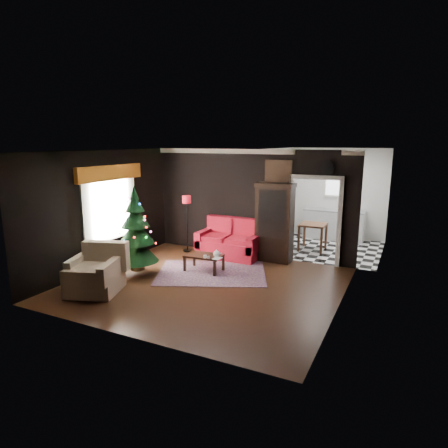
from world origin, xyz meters
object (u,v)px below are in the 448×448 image
at_px(floor_lamp, 187,224).
at_px(kitchen_table, 313,237).
at_px(christmas_tree, 136,230).
at_px(teapot, 216,254).
at_px(loveseat, 229,239).
at_px(wall_clock, 327,168).
at_px(coffee_table, 204,263).
at_px(curio_cabinet, 275,224).
at_px(armchair, 94,270).

bearing_deg(floor_lamp, kitchen_table, 31.91).
bearing_deg(kitchen_table, christmas_tree, -129.21).
bearing_deg(teapot, christmas_tree, -152.22).
relative_size(loveseat, wall_clock, 5.31).
relative_size(teapot, kitchen_table, 0.23).
distance_m(teapot, wall_clock, 3.29).
relative_size(floor_lamp, teapot, 8.77).
distance_m(loveseat, coffee_table, 1.32).
relative_size(coffee_table, kitchen_table, 1.15).
xyz_separation_m(floor_lamp, kitchen_table, (2.97, 1.85, -0.45)).
bearing_deg(teapot, floor_lamp, 142.39).
height_order(curio_cabinet, armchair, curio_cabinet).
distance_m(christmas_tree, wall_clock, 4.66).
bearing_deg(floor_lamp, loveseat, 9.58).
height_order(loveseat, christmas_tree, christmas_tree).
height_order(floor_lamp, armchair, floor_lamp).
bearing_deg(wall_clock, kitchen_table, 113.75).
height_order(loveseat, kitchen_table, loveseat).
bearing_deg(armchair, floor_lamp, 66.15).
distance_m(floor_lamp, wall_clock, 3.89).
distance_m(coffee_table, wall_clock, 3.66).
relative_size(loveseat, armchair, 1.67).
bearing_deg(teapot, armchair, -129.63).
distance_m(wall_clock, kitchen_table, 2.43).
height_order(loveseat, wall_clock, wall_clock).
bearing_deg(curio_cabinet, wall_clock, 8.53).
relative_size(loveseat, floor_lamp, 1.12).
height_order(curio_cabinet, kitchen_table, curio_cabinet).
bearing_deg(coffee_table, armchair, -123.12).
relative_size(curio_cabinet, floor_lamp, 1.25).
distance_m(armchair, coffee_table, 2.51).
distance_m(floor_lamp, kitchen_table, 3.52).
relative_size(loveseat, christmas_tree, 0.91).
height_order(christmas_tree, wall_clock, wall_clock).
xyz_separation_m(coffee_table, teapot, (0.34, -0.03, 0.27)).
bearing_deg(coffee_table, christmas_tree, -145.27).
xyz_separation_m(armchair, coffee_table, (1.36, 2.09, -0.25)).
xyz_separation_m(curio_cabinet, floor_lamp, (-2.32, -0.42, -0.12)).
distance_m(christmas_tree, teapot, 1.89).
bearing_deg(curio_cabinet, floor_lamp, -169.80).
bearing_deg(armchair, loveseat, 47.91).
bearing_deg(christmas_tree, curio_cabinet, 44.06).
relative_size(curio_cabinet, coffee_table, 2.21).
xyz_separation_m(curio_cabinet, christmas_tree, (-2.46, -2.38, 0.10)).
xyz_separation_m(armchair, teapot, (1.71, 2.06, 0.02)).
distance_m(loveseat, kitchen_table, 2.45).
bearing_deg(curio_cabinet, coffee_table, -128.57).
distance_m(floor_lamp, christmas_tree, 1.98).
xyz_separation_m(armchair, kitchen_table, (3.22, 5.03, -0.09)).
xyz_separation_m(floor_lamp, coffee_table, (1.11, -1.09, -0.62)).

